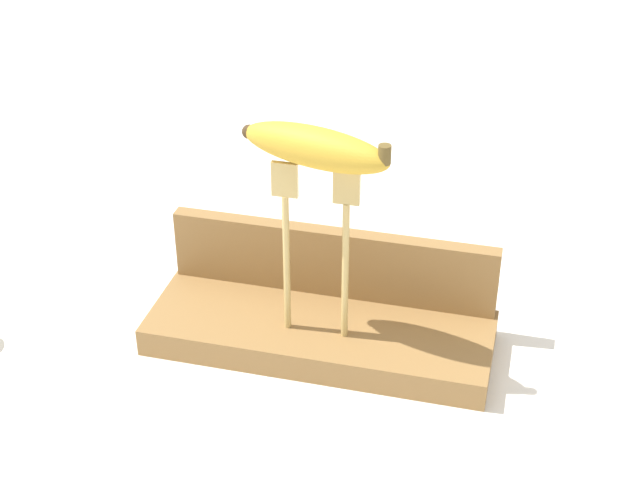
{
  "coord_description": "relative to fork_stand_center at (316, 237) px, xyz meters",
  "views": [
    {
      "loc": [
        0.2,
        -0.79,
        0.62
      ],
      "look_at": [
        0.0,
        0.0,
        0.13
      ],
      "focal_mm": 53.24,
      "sensor_mm": 36.0,
      "label": 1
    }
  ],
  "objects": [
    {
      "name": "fork_stand_center",
      "position": [
        0.0,
        0.0,
        0.0
      ],
      "size": [
        0.09,
        0.01,
        0.19
      ],
      "color": "tan",
      "rests_on": "wooden_board"
    },
    {
      "name": "board_backstop",
      "position": [
        0.0,
        0.07,
        -0.07
      ],
      "size": [
        0.36,
        0.02,
        0.08
      ],
      "primitive_type": "cube",
      "color": "olive",
      "rests_on": "wooden_board"
    },
    {
      "name": "banana_raised_center",
      "position": [
        -0.0,
        0.0,
        0.1
      ],
      "size": [
        0.16,
        0.08,
        0.04
      ],
      "color": "gold",
      "rests_on": "fork_stand_center"
    },
    {
      "name": "wooden_board",
      "position": [
        0.0,
        0.02,
        -0.13
      ],
      "size": [
        0.36,
        0.13,
        0.03
      ],
      "primitive_type": "cube",
      "color": "olive",
      "rests_on": "ground"
    },
    {
      "name": "ground_plane",
      "position": [
        0.0,
        0.02,
        -0.15
      ],
      "size": [
        3.0,
        3.0,
        0.0
      ],
      "primitive_type": "plane",
      "color": "silver"
    }
  ]
}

